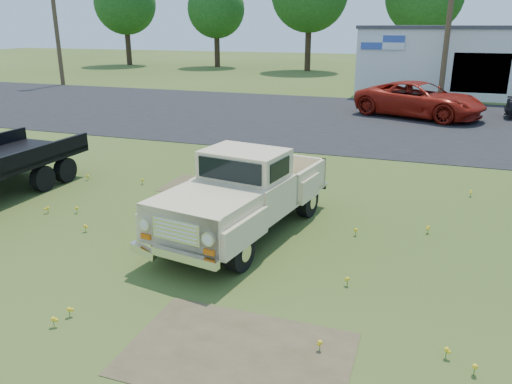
# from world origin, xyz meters

# --- Properties ---
(ground) EXTENTS (140.00, 140.00, 0.00)m
(ground) POSITION_xyz_m (0.00, 0.00, 0.00)
(ground) COLOR #384C18
(ground) RESTS_ON ground
(asphalt_lot) EXTENTS (90.00, 14.00, 0.02)m
(asphalt_lot) POSITION_xyz_m (0.00, 15.00, 0.00)
(asphalt_lot) COLOR black
(asphalt_lot) RESTS_ON ground
(dirt_patch_a) EXTENTS (3.00, 2.00, 0.01)m
(dirt_patch_a) POSITION_xyz_m (1.50, -3.00, 0.00)
(dirt_patch_a) COLOR #493F27
(dirt_patch_a) RESTS_ON ground
(dirt_patch_b) EXTENTS (2.20, 1.60, 0.01)m
(dirt_patch_b) POSITION_xyz_m (-2.00, 3.50, 0.00)
(dirt_patch_b) COLOR #493F27
(dirt_patch_b) RESTS_ON ground
(commercial_building) EXTENTS (14.20, 8.20, 4.15)m
(commercial_building) POSITION_xyz_m (6.00, 26.99, 2.10)
(commercial_building) COLOR silver
(commercial_building) RESTS_ON ground
(utility_pole_west) EXTENTS (1.60, 0.30, 9.00)m
(utility_pole_west) POSITION_xyz_m (-22.00, 22.00, 4.60)
(utility_pole_west) COLOR #41311E
(utility_pole_west) RESTS_ON ground
(utility_pole_mid) EXTENTS (1.60, 0.30, 9.00)m
(utility_pole_mid) POSITION_xyz_m (4.00, 22.00, 4.60)
(utility_pole_mid) COLOR #41311E
(utility_pole_mid) RESTS_ON ground
(treeline_a) EXTENTS (6.40, 6.40, 9.52)m
(treeline_a) POSITION_xyz_m (-28.00, 40.00, 6.30)
(treeline_a) COLOR #342517
(treeline_a) RESTS_ON ground
(treeline_b) EXTENTS (5.76, 5.76, 8.57)m
(treeline_b) POSITION_xyz_m (-18.00, 41.00, 5.67)
(treeline_b) COLOR #342517
(treeline_b) RESTS_ON ground
(vintage_pickup_truck) EXTENTS (2.73, 5.25, 1.81)m
(vintage_pickup_truck) POSITION_xyz_m (0.15, 0.89, 0.91)
(vintage_pickup_truck) COLOR beige
(vintage_pickup_truck) RESTS_ON ground
(red_pickup) EXTENTS (6.50, 4.71, 1.64)m
(red_pickup) POSITION_xyz_m (3.04, 16.63, 0.82)
(red_pickup) COLOR maroon
(red_pickup) RESTS_ON ground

